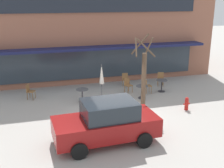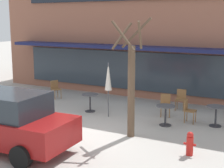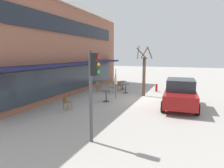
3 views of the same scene
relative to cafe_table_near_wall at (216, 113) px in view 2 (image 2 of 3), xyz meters
name	(u,v)px [view 2 (image 2 of 3)]	position (x,y,z in m)	size (l,w,h in m)	color
ground_plane	(83,134)	(-3.80, -3.05, -0.52)	(80.00, 80.00, 0.00)	#ADA8A0
building_facade	(178,22)	(-3.80, 6.92, 3.18)	(18.32, 9.10, 7.39)	#935B47
cafe_table_near_wall	(216,113)	(0.00, 0.00, 0.00)	(0.70, 0.70, 0.76)	#333338
cafe_table_streetside	(166,112)	(-1.65, -0.80, 0.00)	(0.70, 0.70, 0.76)	#333338
cafe_table_by_tree	(90,100)	(-5.13, -0.48, 0.00)	(0.70, 0.70, 0.76)	#333338
patio_umbrella_green_folded	(108,77)	(-4.07, -0.79, 1.11)	(0.28, 0.28, 2.20)	#4C4C51
cafe_chair_0	(165,103)	(-2.10, 0.45, 0.01)	(0.51, 0.51, 0.89)	olive
cafe_chair_1	(181,98)	(-1.85, 1.66, 0.01)	(0.43, 0.43, 0.89)	olive
cafe_chair_2	(55,88)	(-7.99, 0.83, 0.01)	(0.53, 0.53, 0.89)	olive
cafe_chair_4	(188,109)	(-1.02, -0.01, 0.01)	(0.41, 0.41, 0.89)	olive
parked_sedan	(7,121)	(-4.98, -5.33, 0.36)	(4.28, 2.18, 1.76)	maroon
street_tree	(131,84)	(-2.27, -2.46, 1.28)	(1.04, 1.17, 3.94)	brown
fire_hydrant	(190,143)	(-0.05, -3.14, -0.16)	(0.36, 0.20, 0.71)	red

